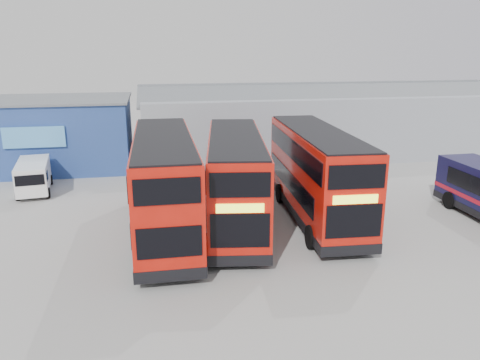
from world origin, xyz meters
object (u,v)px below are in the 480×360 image
(double_decker_left, at_px, (165,186))
(double_decker_right, at_px, (316,175))
(maintenance_shed, at_px, (318,120))
(office_block, at_px, (47,133))
(panel_van, at_px, (33,175))
(double_decker_centre, at_px, (235,181))

(double_decker_left, bearing_deg, double_decker_right, -174.20)
(maintenance_shed, bearing_deg, office_block, -174.79)
(office_block, relative_size, double_decker_right, 1.10)
(office_block, relative_size, double_decker_left, 1.08)
(double_decker_left, height_order, panel_van, double_decker_left)
(double_decker_left, relative_size, double_decker_right, 1.02)
(double_decker_right, xyz_separation_m, panel_van, (-15.65, 7.59, -1.25))
(double_decker_left, distance_m, double_decker_right, 7.84)
(maintenance_shed, distance_m, double_decker_right, 17.47)
(double_decker_left, distance_m, double_decker_centre, 3.54)
(office_block, xyz_separation_m, panel_van, (0.34, -6.81, -1.50))
(double_decker_right, bearing_deg, double_decker_centre, -173.84)
(maintenance_shed, bearing_deg, panel_van, -157.86)
(maintenance_shed, bearing_deg, double_decker_right, -110.10)
(double_decker_centre, bearing_deg, maintenance_shed, 66.45)
(office_block, xyz_separation_m, double_decker_centre, (11.70, -14.61, -0.28))
(maintenance_shed, xyz_separation_m, double_decker_left, (-13.80, -17.14, -0.21))
(office_block, distance_m, double_decker_centre, 18.72)
(double_decker_left, xyz_separation_m, panel_van, (-7.85, 8.33, -1.31))
(double_decker_right, relative_size, panel_van, 2.43)
(double_decker_left, xyz_separation_m, double_decker_centre, (3.50, 0.52, -0.09))
(double_decker_centre, distance_m, double_decker_right, 4.31)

